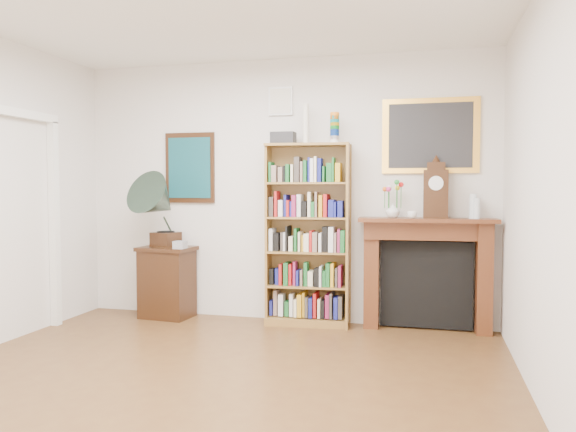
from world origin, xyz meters
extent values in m
cube|color=#533119|center=(0.00, 0.00, -0.01)|extent=(4.50, 5.00, 0.01)
cube|color=silver|center=(0.00, 2.50, 1.40)|extent=(4.50, 0.01, 2.80)
cube|color=silver|center=(2.25, 0.00, 1.40)|extent=(0.01, 5.00, 2.80)
cube|color=white|center=(-2.21, 1.67, 1.05)|extent=(0.08, 0.08, 2.10)
cube|color=white|center=(-2.21, 1.20, 2.13)|extent=(0.08, 1.02, 0.08)
cube|color=black|center=(-1.05, 2.48, 1.65)|extent=(0.58, 0.03, 0.78)
cube|color=#114751|center=(-1.05, 2.46, 1.65)|extent=(0.50, 0.01, 0.67)
cube|color=white|center=(0.00, 2.48, 2.35)|extent=(0.26, 0.03, 0.30)
cube|color=silver|center=(0.00, 2.46, 2.35)|extent=(0.22, 0.01, 0.26)
cube|color=gold|center=(1.55, 2.48, 1.95)|extent=(0.95, 0.03, 0.75)
cube|color=#262628|center=(1.55, 2.46, 1.95)|extent=(0.82, 0.01, 0.65)
cube|color=brown|center=(-0.09, 2.33, 0.94)|extent=(0.05, 0.31, 1.88)
cube|color=brown|center=(0.75, 2.33, 0.94)|extent=(0.05, 0.31, 1.88)
cube|color=brown|center=(0.33, 2.33, 1.87)|extent=(0.89, 0.37, 0.03)
cube|color=brown|center=(0.33, 2.33, 0.04)|extent=(0.89, 0.37, 0.08)
cube|color=brown|center=(0.33, 2.47, 0.94)|extent=(0.86, 0.09, 1.88)
cube|color=brown|center=(0.33, 2.33, 0.41)|extent=(0.83, 0.35, 0.02)
cube|color=brown|center=(0.33, 2.33, 0.76)|extent=(0.83, 0.35, 0.02)
cube|color=brown|center=(0.33, 2.33, 1.12)|extent=(0.83, 0.35, 0.02)
cube|color=brown|center=(0.33, 2.33, 1.47)|extent=(0.83, 0.35, 0.02)
cube|color=black|center=(-1.24, 2.27, 0.39)|extent=(0.61, 0.47, 0.78)
cube|color=#481E10|center=(0.98, 2.38, 0.55)|extent=(0.16, 0.21, 1.09)
cube|color=#481E10|center=(2.08, 2.38, 0.55)|extent=(0.16, 0.21, 1.09)
cube|color=#481E10|center=(1.53, 2.38, 1.00)|extent=(1.25, 0.27, 0.18)
cube|color=#481E10|center=(1.53, 2.34, 1.11)|extent=(1.36, 0.40, 0.04)
cube|color=black|center=(1.53, 2.44, 0.46)|extent=(0.90, 0.09, 0.87)
cube|color=black|center=(-1.28, 2.33, 0.86)|extent=(0.31, 0.31, 0.15)
cylinder|color=black|center=(-1.28, 2.33, 0.94)|extent=(0.24, 0.24, 0.01)
cone|color=#2F4337|center=(-1.28, 2.18, 1.28)|extent=(0.64, 0.73, 0.65)
cube|color=#B9B8C5|center=(-1.02, 2.14, 0.82)|extent=(0.12, 0.12, 0.08)
cube|color=black|center=(1.61, 2.35, 1.37)|extent=(0.24, 0.13, 0.47)
cylinder|color=white|center=(1.61, 2.28, 1.47)|extent=(0.14, 0.01, 0.14)
cube|color=black|center=(1.61, 2.35, 1.64)|extent=(0.17, 0.11, 0.09)
imported|color=silver|center=(1.20, 2.34, 1.20)|extent=(0.16, 0.16, 0.15)
imported|color=silver|center=(1.39, 2.26, 1.17)|extent=(0.11, 0.11, 0.07)
cylinder|color=silver|center=(1.96, 2.37, 1.25)|extent=(0.07, 0.07, 0.24)
cylinder|color=silver|center=(1.99, 2.34, 1.23)|extent=(0.06, 0.06, 0.20)
camera|label=1|loc=(1.55, -3.34, 1.44)|focal=35.00mm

